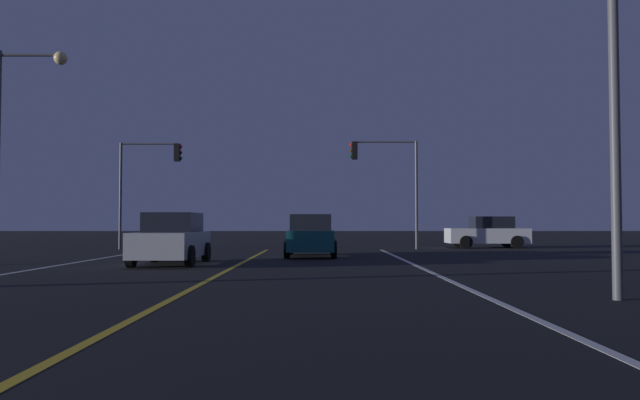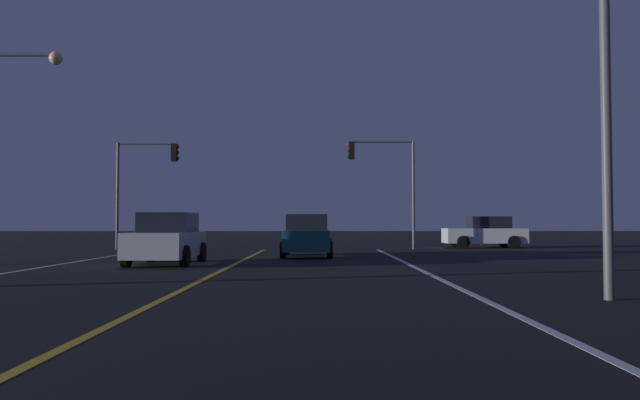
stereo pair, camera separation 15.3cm
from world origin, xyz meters
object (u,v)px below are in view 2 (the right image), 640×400
at_px(traffic_light_near_left, 150,170).
at_px(street_lamp_left_mid, 14,126).
at_px(car_ahead_far, 310,236).
at_px(car_oncoming, 170,239).
at_px(car_crossing_side, 488,233).
at_px(street_lamp_right_near, 582,30).
at_px(traffic_light_near_right, 384,168).

height_order(traffic_light_near_left, street_lamp_left_mid, street_lamp_left_mid).
relative_size(car_ahead_far, car_oncoming, 1.00).
bearing_deg(car_crossing_side, street_lamp_left_mid, 35.02).
xyz_separation_m(street_lamp_right_near, street_lamp_left_mid, (-14.83, 9.14, -0.26)).
relative_size(street_lamp_right_near, street_lamp_left_mid, 1.07).
bearing_deg(traffic_light_near_left, car_ahead_far, -38.50).
bearing_deg(street_lamp_left_mid, car_crossing_side, 35.02).
bearing_deg(street_lamp_left_mid, car_oncoming, 1.91).
distance_m(car_crossing_side, car_oncoming, 19.31).
height_order(car_crossing_side, traffic_light_near_right, traffic_light_near_right).
bearing_deg(street_lamp_right_near, street_lamp_left_mid, -31.65).
bearing_deg(car_oncoming, traffic_light_near_right, 144.12).
bearing_deg(traffic_light_near_right, car_oncoming, 54.12).
height_order(car_crossing_side, street_lamp_left_mid, street_lamp_left_mid).
bearing_deg(street_lamp_left_mid, traffic_light_near_left, 83.84).
bearing_deg(traffic_light_near_left, traffic_light_near_right, -0.00).
bearing_deg(traffic_light_near_right, street_lamp_right_near, 94.12).
bearing_deg(car_oncoming, car_ahead_far, 135.99).
height_order(car_oncoming, traffic_light_near_right, traffic_light_near_right).
xyz_separation_m(car_oncoming, street_lamp_right_near, (9.70, -9.31, 4.00)).
xyz_separation_m(car_crossing_side, traffic_light_near_right, (-5.82, -1.90, 3.34)).
bearing_deg(car_oncoming, traffic_light_near_left, -161.10).
bearing_deg(street_lamp_left_mid, street_lamp_right_near, -31.65).
distance_m(traffic_light_near_left, street_lamp_right_near, 24.75).
bearing_deg(car_oncoming, car_crossing_side, 133.37).
distance_m(car_oncoming, street_lamp_left_mid, 6.35).
height_order(car_ahead_far, street_lamp_right_near, street_lamp_right_near).
distance_m(traffic_light_near_right, street_lamp_left_mid, 17.64).
relative_size(traffic_light_near_right, street_lamp_right_near, 0.74).
distance_m(traffic_light_near_right, street_lamp_right_near, 20.73).
distance_m(car_ahead_far, street_lamp_right_near, 15.45).
xyz_separation_m(traffic_light_near_left, street_lamp_left_mid, (-1.24, -11.52, 0.49)).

